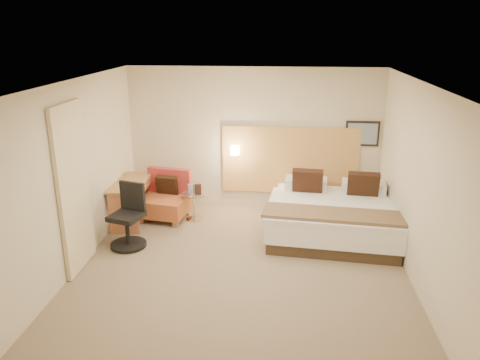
# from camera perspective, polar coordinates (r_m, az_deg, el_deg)

# --- Properties ---
(floor) EXTENTS (4.80, 5.00, 0.02)m
(floor) POSITION_cam_1_polar(r_m,az_deg,el_deg) (7.11, 0.23, -10.42)
(floor) COLOR #776650
(floor) RESTS_ON ground
(ceiling) EXTENTS (4.80, 5.00, 0.02)m
(ceiling) POSITION_cam_1_polar(r_m,az_deg,el_deg) (6.27, 0.26, 11.94)
(ceiling) COLOR white
(ceiling) RESTS_ON floor
(wall_back) EXTENTS (4.80, 0.02, 2.70)m
(wall_back) POSITION_cam_1_polar(r_m,az_deg,el_deg) (8.97, 1.70, 5.05)
(wall_back) COLOR beige
(wall_back) RESTS_ON floor
(wall_front) EXTENTS (4.80, 0.02, 2.70)m
(wall_front) POSITION_cam_1_polar(r_m,az_deg,el_deg) (4.27, -2.86, -10.51)
(wall_front) COLOR beige
(wall_front) RESTS_ON floor
(wall_left) EXTENTS (0.02, 5.00, 2.70)m
(wall_left) POSITION_cam_1_polar(r_m,az_deg,el_deg) (7.18, -19.28, 0.62)
(wall_left) COLOR beige
(wall_left) RESTS_ON floor
(wall_right) EXTENTS (0.02, 5.00, 2.70)m
(wall_right) POSITION_cam_1_polar(r_m,az_deg,el_deg) (6.79, 20.93, -0.55)
(wall_right) COLOR beige
(wall_right) RESTS_ON floor
(headboard_panel) EXTENTS (2.60, 0.04, 1.30)m
(headboard_panel) POSITION_cam_1_polar(r_m,az_deg,el_deg) (9.02, 6.11, 2.40)
(headboard_panel) COLOR tan
(headboard_panel) RESTS_ON wall_back
(art_frame) EXTENTS (0.62, 0.03, 0.47)m
(art_frame) POSITION_cam_1_polar(r_m,az_deg,el_deg) (9.01, 14.68, 5.50)
(art_frame) COLOR black
(art_frame) RESTS_ON wall_back
(art_canvas) EXTENTS (0.54, 0.01, 0.39)m
(art_canvas) POSITION_cam_1_polar(r_m,az_deg,el_deg) (8.99, 14.70, 5.47)
(art_canvas) COLOR #768EA3
(art_canvas) RESTS_ON wall_back
(lamp_arm) EXTENTS (0.02, 0.12, 0.02)m
(lamp_arm) POSITION_cam_1_polar(r_m,az_deg,el_deg) (8.96, -0.59, 3.73)
(lamp_arm) COLOR silver
(lamp_arm) RESTS_ON wall_back
(lamp_shade) EXTENTS (0.15, 0.15, 0.15)m
(lamp_shade) POSITION_cam_1_polar(r_m,az_deg,el_deg) (8.91, -0.63, 3.63)
(lamp_shade) COLOR #FBEAC4
(lamp_shade) RESTS_ON wall_back
(curtain) EXTENTS (0.06, 0.90, 2.42)m
(curtain) POSITION_cam_1_polar(r_m,az_deg,el_deg) (6.99, -19.62, -1.03)
(curtain) COLOR beige
(curtain) RESTS_ON wall_left
(bottle_a) EXTENTS (0.06, 0.06, 0.18)m
(bottle_a) POSITION_cam_1_polar(r_m,az_deg,el_deg) (8.52, -6.19, -1.08)
(bottle_a) COLOR #8BAED7
(bottle_a) RESTS_ON side_table
(bottle_b) EXTENTS (0.06, 0.06, 0.18)m
(bottle_b) POSITION_cam_1_polar(r_m,az_deg,el_deg) (8.53, -5.58, -1.03)
(bottle_b) COLOR #7DA0C1
(bottle_b) RESTS_ON side_table
(menu_folder) EXTENTS (0.12, 0.06, 0.20)m
(menu_folder) POSITION_cam_1_polar(r_m,az_deg,el_deg) (8.46, -5.14, -1.13)
(menu_folder) COLOR #3E2019
(menu_folder) RESTS_ON side_table
(bed) EXTENTS (2.34, 2.29, 1.06)m
(bed) POSITION_cam_1_polar(r_m,az_deg,el_deg) (8.15, 11.31, -4.15)
(bed) COLOR #3A2C1D
(bed) RESTS_ON floor
(lounge_chair) EXTENTS (0.95, 0.86, 0.88)m
(lounge_chair) POSITION_cam_1_polar(r_m,az_deg,el_deg) (8.75, -9.09, -2.36)
(lounge_chair) COLOR #BA7257
(lounge_chair) RESTS_ON floor
(side_table) EXTENTS (0.50, 0.50, 0.50)m
(side_table) POSITION_cam_1_polar(r_m,az_deg,el_deg) (8.60, -5.62, -3.09)
(side_table) COLOR silver
(side_table) RESTS_ON floor
(desk) EXTENTS (0.64, 1.25, 0.76)m
(desk) POSITION_cam_1_polar(r_m,az_deg,el_deg) (8.61, -13.00, -1.21)
(desk) COLOR #A2723F
(desk) RESTS_ON floor
(desk_chair) EXTENTS (0.72, 0.72, 1.03)m
(desk_chair) POSITION_cam_1_polar(r_m,az_deg,el_deg) (7.74, -13.42, -4.90)
(desk_chair) COLOR black
(desk_chair) RESTS_ON floor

